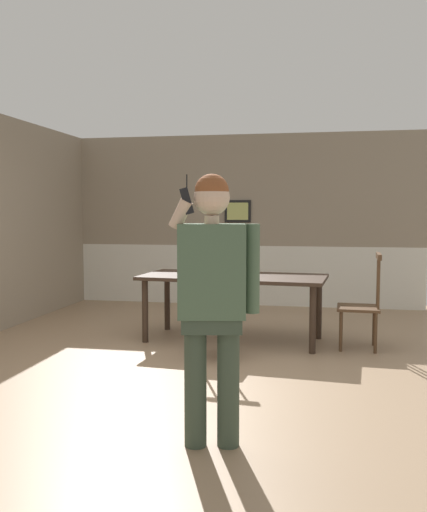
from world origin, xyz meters
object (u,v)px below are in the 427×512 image
(chair_by_doorway, at_px, (213,313))
(person_figure, at_px, (213,291))
(dining_table, at_px, (233,282))
(chair_near_window, at_px, (362,304))

(chair_by_doorway, xyz_separation_m, person_figure, (0.39, -2.06, 0.53))
(dining_table, distance_m, chair_near_window, 1.44)
(chair_by_doorway, bearing_deg, chair_near_window, 31.20)
(chair_by_doorway, relative_size, person_figure, 0.55)
(chair_near_window, bearing_deg, person_figure, 161.01)
(person_figure, bearing_deg, chair_near_window, -122.26)
(chair_near_window, height_order, chair_by_doorway, chair_near_window)
(dining_table, height_order, person_figure, person_figure)
(chair_near_window, xyz_separation_m, chair_by_doorway, (-1.50, -0.72, -0.02))
(chair_near_window, xyz_separation_m, person_figure, (-1.11, -2.78, 0.51))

